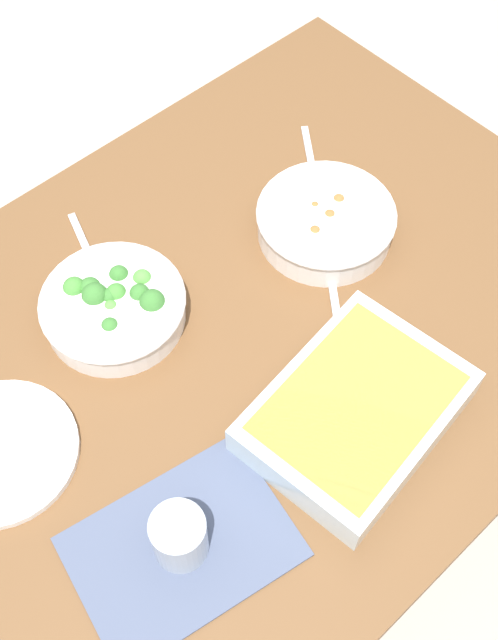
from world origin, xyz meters
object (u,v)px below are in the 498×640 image
(spoon_by_stew, at_px, (313,173))
(fork_on_table, at_px, (338,326))
(broccoli_bowl, at_px, (114,306))
(side_plate, at_px, (0,452))
(baking_dish, at_px, (356,411))
(spoon_by_broccoli, at_px, (93,263))
(stew_bowl, at_px, (326,221))
(drink_cup, at_px, (180,538))

(spoon_by_stew, bearing_deg, fork_on_table, 52.20)
(broccoli_bowl, bearing_deg, side_plate, 15.84)
(baking_dish, height_order, spoon_by_stew, baking_dish)
(baking_dish, relative_size, fork_on_table, 2.18)
(baking_dish, height_order, spoon_by_broccoli, baking_dish)
(stew_bowl, relative_size, spoon_by_stew, 1.50)
(drink_cup, distance_m, spoon_by_stew, 0.68)
(baking_dish, xyz_separation_m, spoon_by_broccoli, (0.11, -0.47, -0.03))
(baking_dish, distance_m, fork_on_table, 0.16)
(broccoli_bowl, xyz_separation_m, baking_dish, (-0.14, 0.37, 0.00))
(fork_on_table, bearing_deg, spoon_by_stew, -127.80)
(stew_bowl, xyz_separation_m, spoon_by_broccoli, (0.32, -0.20, -0.03))
(drink_cup, xyz_separation_m, spoon_by_broccoli, (-0.19, -0.45, -0.03))
(side_plate, distance_m, fork_on_table, 0.52)
(drink_cup, relative_size, spoon_by_broccoli, 0.49)
(spoon_by_stew, bearing_deg, broccoli_bowl, 0.88)
(baking_dish, bearing_deg, spoon_by_stew, -127.81)
(broccoli_bowl, height_order, baking_dish, broccoli_bowl)
(stew_bowl, relative_size, spoon_by_broccoli, 1.31)
(stew_bowl, bearing_deg, spoon_by_stew, -126.84)
(stew_bowl, bearing_deg, fork_on_table, 51.50)
(broccoli_bowl, bearing_deg, fork_on_table, 134.70)
(broccoli_bowl, height_order, side_plate, broccoli_bowl)
(drink_cup, xyz_separation_m, fork_on_table, (-0.39, -0.10, -0.04))
(stew_bowl, relative_size, broccoli_bowl, 1.02)
(stew_bowl, distance_m, fork_on_table, 0.19)
(stew_bowl, distance_m, spoon_by_broccoli, 0.38)
(spoon_by_stew, distance_m, fork_on_table, 0.32)
(baking_dish, relative_size, spoon_by_stew, 2.15)
(fork_on_table, bearing_deg, stew_bowl, -128.50)
(baking_dish, bearing_deg, broccoli_bowl, -68.96)
(stew_bowl, bearing_deg, baking_dish, 51.82)
(stew_bowl, xyz_separation_m, drink_cup, (0.51, 0.24, 0.01))
(baking_dish, height_order, drink_cup, drink_cup)
(drink_cup, distance_m, spoon_by_broccoli, 0.49)
(broccoli_bowl, xyz_separation_m, fork_on_table, (-0.24, 0.24, -0.03))
(spoon_by_stew, xyz_separation_m, spoon_by_broccoli, (0.40, -0.10, 0.00))
(broccoli_bowl, distance_m, spoon_by_broccoli, 0.11)
(broccoli_bowl, bearing_deg, drink_cup, 65.78)
(baking_dish, height_order, fork_on_table, baking_dish)
(baking_dish, height_order, side_plate, baking_dish)
(broccoli_bowl, xyz_separation_m, spoon_by_broccoli, (-0.03, -0.10, -0.03))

